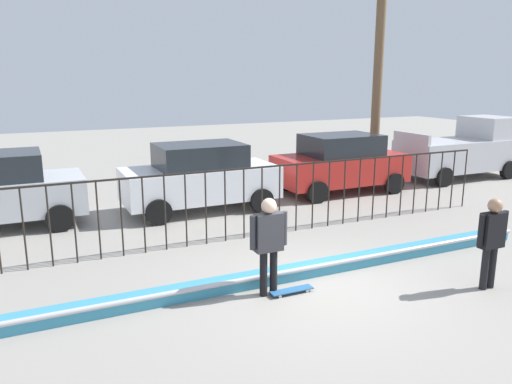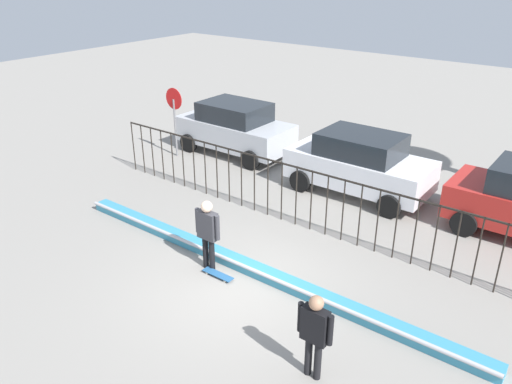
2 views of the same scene
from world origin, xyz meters
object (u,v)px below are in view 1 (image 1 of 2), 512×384
at_px(skateboard, 292,290).
at_px(camera_operator, 492,235).
at_px(parked_car_red, 340,163).
at_px(parked_car_white, 200,177).
at_px(skateboarder, 269,238).
at_px(pickup_truck, 463,150).

distance_m(skateboard, camera_operator, 3.66).
bearing_deg(parked_car_red, parked_car_white, 179.00).
distance_m(skateboard, parked_car_red, 8.24).
xyz_separation_m(skateboarder, parked_car_white, (0.78, 5.91, -0.07)).
relative_size(parked_car_red, pickup_truck, 0.91).
height_order(skateboarder, skateboard, skateboarder).
distance_m(parked_car_red, pickup_truck, 5.55).
relative_size(skateboarder, parked_car_white, 0.40).
distance_m(camera_operator, parked_car_red, 7.81).
bearing_deg(camera_operator, skateboarder, 15.00).
bearing_deg(parked_car_red, skateboarder, -136.32).
height_order(skateboarder, pickup_truck, pickup_truck).
height_order(skateboarder, camera_operator, skateboarder).
distance_m(skateboarder, camera_operator, 3.95).
bearing_deg(camera_operator, parked_car_white, -32.25).
distance_m(skateboarder, parked_car_white, 5.96).
bearing_deg(pickup_truck, skateboard, -150.99).
height_order(skateboard, camera_operator, camera_operator).
distance_m(parked_car_white, pickup_truck, 10.44).
bearing_deg(parked_car_white, pickup_truck, -2.25).
xyz_separation_m(camera_operator, pickup_truck, (7.53, 7.66, 0.04)).
relative_size(parked_car_white, parked_car_red, 1.00).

